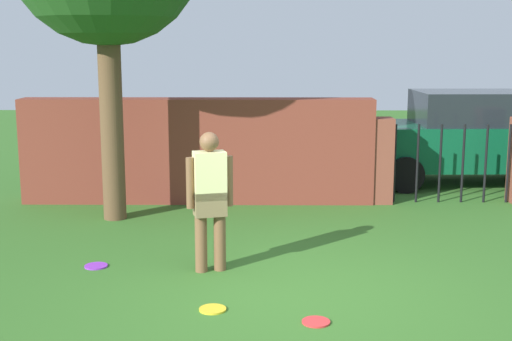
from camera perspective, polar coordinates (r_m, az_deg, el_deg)
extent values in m
plane|color=#336623|center=(7.32, 3.95, -10.36)|extent=(40.00, 40.00, 0.00)
cube|color=brown|center=(11.36, -4.84, 1.64)|extent=(5.74, 0.50, 1.71)
cylinder|color=brown|center=(10.34, -11.86, 4.66)|extent=(0.34, 0.34, 3.18)
cylinder|color=brown|center=(8.00, -3.02, -5.30)|extent=(0.14, 0.14, 0.85)
cylinder|color=brown|center=(7.96, -4.57, -5.40)|extent=(0.14, 0.14, 0.85)
cube|color=olive|center=(7.89, -3.82, -2.73)|extent=(0.41, 0.31, 0.28)
cube|color=beige|center=(7.82, -3.85, -0.41)|extent=(0.41, 0.31, 0.55)
sphere|color=brown|center=(7.75, -3.89, 2.38)|extent=(0.22, 0.22, 0.22)
cylinder|color=brown|center=(7.88, -2.24, -0.87)|extent=(0.09, 0.09, 0.58)
cylinder|color=brown|center=(7.79, -5.47, -1.04)|extent=(0.09, 0.09, 0.58)
cube|color=brown|center=(11.49, 10.07, 0.83)|extent=(0.44, 0.44, 1.40)
cylinder|color=black|center=(11.55, 11.39, 0.58)|extent=(0.04, 0.04, 1.30)
cylinder|color=black|center=(11.62, 13.19, 0.57)|extent=(0.04, 0.04, 1.30)
cylinder|color=black|center=(11.71, 14.97, 0.56)|extent=(0.04, 0.04, 1.30)
cylinder|color=black|center=(11.81, 16.72, 0.55)|extent=(0.04, 0.04, 1.30)
cylinder|color=black|center=(11.92, 18.44, 0.55)|extent=(0.04, 0.04, 1.30)
cylinder|color=black|center=(12.04, 20.13, 0.54)|extent=(0.04, 0.04, 1.30)
cube|color=#0C4C2D|center=(13.49, 17.16, 2.03)|extent=(4.24, 1.81, 0.80)
cube|color=#1E2328|center=(13.41, 17.33, 4.99)|extent=(2.04, 1.55, 0.60)
cylinder|color=black|center=(12.38, 12.25, -0.35)|extent=(0.65, 0.24, 0.64)
cylinder|color=black|center=(14.01, 10.69, 0.97)|extent=(0.65, 0.24, 0.64)
cylinder|color=purple|center=(8.43, -13.08, -7.69)|extent=(0.27, 0.27, 0.02)
cylinder|color=yellow|center=(6.97, -3.60, -11.37)|extent=(0.27, 0.27, 0.02)
cylinder|color=red|center=(6.69, 4.98, -12.35)|extent=(0.27, 0.27, 0.02)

